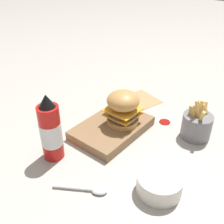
% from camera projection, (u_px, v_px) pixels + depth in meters
% --- Properties ---
extents(ground_plane, '(6.00, 6.00, 0.00)m').
position_uv_depth(ground_plane, '(121.00, 128.00, 0.95)').
color(ground_plane, '#B7B2A8').
extents(serving_board, '(0.27, 0.18, 0.03)m').
position_uv_depth(serving_board, '(112.00, 128.00, 0.92)').
color(serving_board, olive).
rests_on(serving_board, ground_plane).
extents(burger, '(0.11, 0.11, 0.12)m').
position_uv_depth(burger, '(123.00, 108.00, 0.89)').
color(burger, tan).
rests_on(burger, serving_board).
extents(ketchup_bottle, '(0.07, 0.07, 0.22)m').
position_uv_depth(ketchup_bottle, '(51.00, 131.00, 0.77)').
color(ketchup_bottle, red).
rests_on(ketchup_bottle, ground_plane).
extents(fries_basket, '(0.10, 0.10, 0.15)m').
position_uv_depth(fries_basket, '(197.00, 125.00, 0.89)').
color(fries_basket, slate).
rests_on(fries_basket, ground_plane).
extents(side_bowl, '(0.12, 0.12, 0.05)m').
position_uv_depth(side_bowl, '(159.00, 183.00, 0.69)').
color(side_bowl, silver).
rests_on(side_bowl, ground_plane).
extents(spoon, '(0.10, 0.14, 0.01)m').
position_uv_depth(spoon, '(92.00, 190.00, 0.70)').
color(spoon, silver).
rests_on(spoon, ground_plane).
extents(ketchup_puddle, '(0.04, 0.04, 0.00)m').
position_uv_depth(ketchup_puddle, '(165.00, 122.00, 0.98)').
color(ketchup_puddle, '#9E140F').
rests_on(ketchup_puddle, ground_plane).
extents(parchment_square, '(0.18, 0.18, 0.00)m').
position_uv_depth(parchment_square, '(140.00, 100.00, 1.12)').
color(parchment_square, tan).
rests_on(parchment_square, ground_plane).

